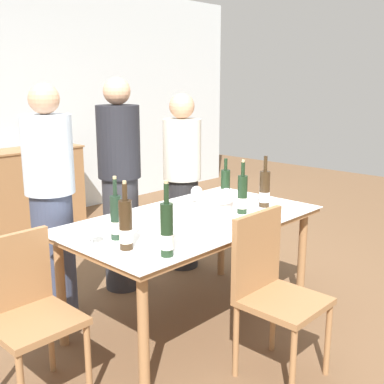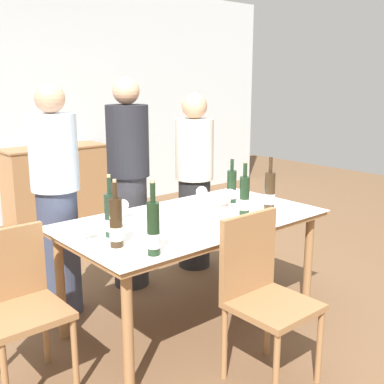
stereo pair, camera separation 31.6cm
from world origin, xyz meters
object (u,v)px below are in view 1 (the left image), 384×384
Objects in this scene: wine_bottle_4 at (225,187)px; person_guest_right at (182,183)px; wine_bottle_5 at (116,218)px; sideboard_cabinet at (31,187)px; chair_left_end at (26,306)px; wine_glass_1 at (197,192)px; wine_bottle_3 at (265,190)px; wine_bottle_2 at (167,231)px; ice_bucket at (215,213)px; wine_glass_0 at (123,208)px; wine_bottle_0 at (126,226)px; wine_glass_3 at (226,194)px; person_host at (51,207)px; dining_table at (192,228)px; chair_near_front at (271,284)px; wine_bottle_1 at (242,195)px; wine_glass_2 at (91,229)px; person_guest_left at (120,186)px.

person_guest_right reaches higher than wine_bottle_4.
wine_bottle_5 is at bearing -150.11° from person_guest_right.
sideboard_cabinet is 1.37× the size of chair_left_end.
sideboard_cabinet reaches higher than wine_glass_1.
wine_bottle_2 is at bearing -169.82° from wine_bottle_3.
ice_bucket is 0.65m from wine_bottle_3.
wine_bottle_3 is (0.64, 0.08, 0.02)m from ice_bucket.
person_guest_right is at bearing 25.08° from wine_glass_0.
wine_glass_0 is (0.32, 0.43, -0.04)m from wine_bottle_0.
chair_left_end is (-1.52, 0.09, -0.35)m from wine_glass_3.
wine_bottle_4 is 2.46× the size of wine_glass_0.
wine_glass_0 is 0.51m from person_host.
wine_bottle_2 reaches higher than dining_table.
wine_bottle_0 is at bearing -111.47° from wine_bottle_5.
sideboard_cabinet reaches higher than wine_glass_0.
dining_table is 1.87× the size of chair_near_front.
chair_near_front is at bearing -55.79° from wine_bottle_5.
wine_bottle_1 reaches higher than ice_bucket.
wine_glass_1 is at bearing 34.59° from wine_bottle_2.
wine_bottle_1 is 0.23× the size of person_host.
wine_bottle_0 is at bearing -167.67° from dining_table.
sideboard_cabinet is at bearing 74.16° from wine_glass_0.
chair_near_front is 0.61× the size of person_guest_right.
wine_glass_0 is at bearing 157.32° from wine_glass_3.
wine_bottle_1 is at bearing -9.40° from chair_left_end.
wine_bottle_5 is 1.51m from person_guest_right.
dining_table is 0.79m from wine_glass_2.
chair_left_end is (-0.49, 0.23, -0.37)m from wine_bottle_0.
wine_bottle_0 is 1.26m from wine_bottle_3.
ice_bucket reaches higher than wine_glass_1.
chair_left_end is (-1.11, 0.34, -0.34)m from ice_bucket.
wine_bottle_1 is 0.40m from wine_glass_1.
sideboard_cabinet is 3.62× the size of wine_bottle_4.
wine_bottle_5 is at bearing -109.11° from sideboard_cabinet.
dining_table is 11.58× the size of wine_glass_3.
wine_bottle_1 is 0.82m from wine_glass_0.
ice_bucket is (-0.45, -3.16, 0.40)m from sideboard_cabinet.
wine_glass_1 is (-0.04, 0.39, -0.04)m from wine_bottle_1.
person_host is (0.55, 0.64, 0.31)m from chair_left_end.
wine_bottle_0 is 1.03m from wine_glass_3.
sideboard_cabinet is at bearing 70.89° from wine_bottle_5.
wine_bottle_0 is at bearing -172.33° from wine_glass_3.
person_guest_left reaches higher than person_host.
wine_bottle_3 is at bearing -60.94° from person_guest_left.
wine_bottle_1 is 0.96m from wine_bottle_5.
person_guest_left is at bearing 7.08° from person_host.
person_host is at bearing -172.92° from person_guest_left.
person_guest_right is at bearing 53.55° from wine_glass_1.
person_host is 0.98× the size of person_guest_left.
ice_bucket is at bearing -149.25° from wine_glass_3.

